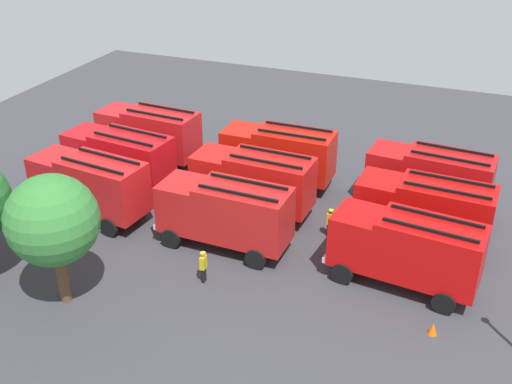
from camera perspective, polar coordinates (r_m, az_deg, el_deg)
name	(u,v)px	position (r m, az deg, el deg)	size (l,w,h in m)	color
ground_plane	(256,213)	(36.07, 0.00, -1.96)	(55.08, 55.08, 0.00)	#38383D
fire_truck_0	(430,176)	(36.92, 15.86, 1.43)	(7.38, 3.24, 3.88)	red
fire_truck_1	(278,153)	(38.48, 2.10, 3.67)	(7.21, 2.78, 3.88)	red
fire_truck_2	(149,132)	(42.18, -9.95, 5.53)	(7.34, 3.14, 3.88)	red
fire_truck_3	(424,209)	(33.37, 15.39, -1.51)	(7.32, 3.07, 3.88)	red
fire_truck_4	(253,180)	(35.10, -0.28, 1.14)	(7.29, 2.98, 3.88)	red
fire_truck_5	(119,157)	(38.87, -12.63, 3.23)	(7.42, 3.38, 3.88)	red
fire_truck_6	(406,248)	(29.87, 13.83, -5.06)	(7.42, 3.38, 3.88)	red
fire_truck_7	(225,212)	(31.94, -2.89, -1.84)	(7.26, 2.91, 3.88)	red
fire_truck_8	(89,183)	(35.97, -15.27, 0.78)	(7.43, 3.43, 3.88)	red
firefighter_0	(203,265)	(30.02, -4.92, -6.82)	(0.28, 0.43, 1.70)	black
firefighter_1	(330,222)	(33.61, 6.95, -2.77)	(0.44, 0.28, 1.69)	black
tree_0	(52,221)	(28.32, -18.43, -2.56)	(4.15, 4.15, 6.44)	brown
traffic_cone_0	(433,329)	(28.37, 16.14, -12.12)	(0.41, 0.41, 0.58)	#F2600C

